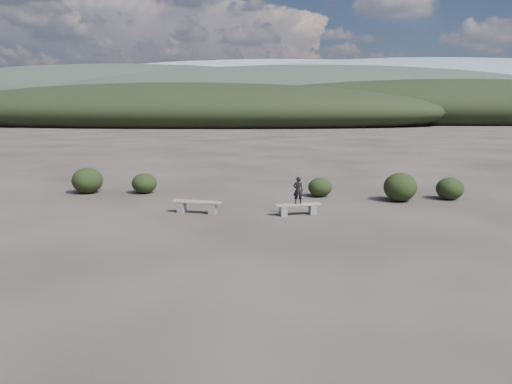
# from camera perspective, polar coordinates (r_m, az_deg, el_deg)

# --- Properties ---
(ground) EXTENTS (1200.00, 1200.00, 0.00)m
(ground) POSITION_cam_1_polar(r_m,az_deg,el_deg) (13.64, -1.58, -7.06)
(ground) COLOR #292320
(ground) RESTS_ON ground
(bench_left) EXTENTS (1.88, 0.64, 0.46)m
(bench_left) POSITION_cam_1_polar(r_m,az_deg,el_deg) (18.73, -6.76, -1.58)
(bench_left) COLOR #65635E
(bench_left) RESTS_ON ground
(bench_right) EXTENTS (1.71, 0.83, 0.42)m
(bench_right) POSITION_cam_1_polar(r_m,az_deg,el_deg) (18.34, 4.83, -1.87)
(bench_right) COLOR #65635E
(bench_right) RESTS_ON ground
(seated_person) EXTENTS (0.39, 0.27, 1.01)m
(seated_person) POSITION_cam_1_polar(r_m,az_deg,el_deg) (18.21, 4.83, 0.19)
(seated_person) COLOR black
(seated_person) RESTS_ON bench_right
(shrub_a) EXTENTS (1.13, 1.13, 0.93)m
(shrub_a) POSITION_cam_1_polar(r_m,az_deg,el_deg) (23.40, -12.65, 0.98)
(shrub_a) COLOR black
(shrub_a) RESTS_ON ground
(shrub_c) EXTENTS (1.05, 1.05, 0.84)m
(shrub_c) POSITION_cam_1_polar(r_m,az_deg,el_deg) (22.16, 7.33, 0.54)
(shrub_c) COLOR black
(shrub_c) RESTS_ON ground
(shrub_d) EXTENTS (1.38, 1.38, 1.20)m
(shrub_d) POSITION_cam_1_polar(r_m,az_deg,el_deg) (21.74, 16.16, 0.54)
(shrub_d) COLOR black
(shrub_d) RESTS_ON ground
(shrub_e) EXTENTS (1.15, 1.15, 0.96)m
(shrub_e) POSITION_cam_1_polar(r_m,az_deg,el_deg) (22.83, 21.28, 0.37)
(shrub_e) COLOR black
(shrub_e) RESTS_ON ground
(shrub_f) EXTENTS (1.39, 1.39, 1.18)m
(shrub_f) POSITION_cam_1_polar(r_m,az_deg,el_deg) (24.11, -18.71, 1.26)
(shrub_f) COLOR black
(shrub_f) RESTS_ON ground
(mountain_ridges) EXTENTS (500.00, 400.00, 56.00)m
(mountain_ridges) POSITION_cam_1_polar(r_m,az_deg,el_deg) (352.20, 3.90, 10.91)
(mountain_ridges) COLOR black
(mountain_ridges) RESTS_ON ground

